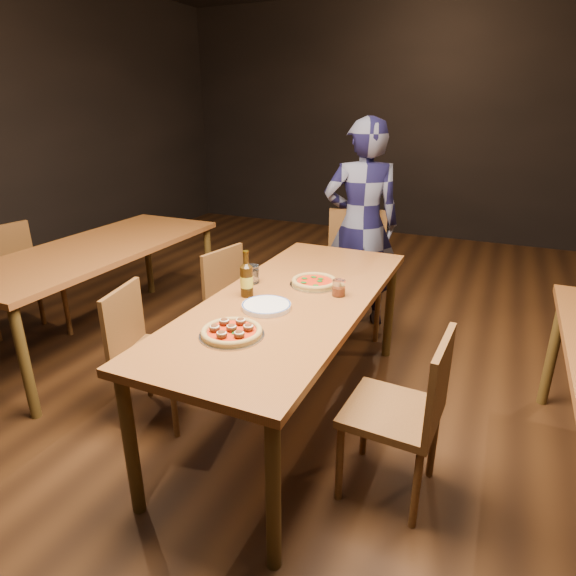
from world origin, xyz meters
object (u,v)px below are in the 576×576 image
at_px(chair_main_e, 392,411).
at_px(diner, 361,226).
at_px(table_main, 292,309).
at_px(chair_end, 354,271).
at_px(pizza_margherita, 314,282).
at_px(plate_stack, 266,306).
at_px(water_glass, 252,274).
at_px(amber_glass, 339,288).
at_px(chair_main_sw, 245,308).
at_px(beer_bottle, 247,280).
at_px(pizza_meatball, 232,331).
at_px(chair_main_nw, 156,353).
at_px(chair_nbr_left, 25,283).
at_px(table_left, 96,256).

bearing_deg(chair_main_e, diner, -155.92).
bearing_deg(table_main, chair_end, 91.04).
height_order(chair_main_e, pizza_margherita, chair_main_e).
xyz_separation_m(plate_stack, water_glass, (-0.24, 0.30, 0.04)).
bearing_deg(amber_glass, pizza_margherita, 151.12).
bearing_deg(chair_main_sw, beer_bottle, -137.66).
relative_size(pizza_meatball, diner, 0.18).
distance_m(chair_main_sw, beer_bottle, 0.73).
xyz_separation_m(chair_main_sw, chair_end, (0.52, 0.84, 0.07)).
relative_size(pizza_margherita, plate_stack, 1.13).
height_order(chair_main_nw, beer_bottle, beer_bottle).
relative_size(chair_main_nw, chair_main_sw, 0.98).
bearing_deg(table_main, plate_stack, -106.47).
relative_size(chair_main_sw, chair_end, 0.86).
distance_m(plate_stack, diner, 1.62).
relative_size(chair_nbr_left, amber_glass, 10.34).
bearing_deg(amber_glass, chair_nbr_left, -178.99).
bearing_deg(chair_nbr_left, table_main, -83.17).
height_order(chair_main_nw, pizza_meatball, chair_main_nw).
xyz_separation_m(water_glass, diner, (0.27, 1.31, 0.02)).
bearing_deg(chair_main_sw, chair_main_nw, 179.40).
height_order(pizza_margherita, plate_stack, pizza_margherita).
distance_m(chair_main_sw, chair_main_e, 1.41).
xyz_separation_m(table_left, pizza_margherita, (1.74, -0.08, 0.09)).
bearing_deg(pizza_meatball, water_glass, 110.48).
distance_m(chair_nbr_left, beer_bottle, 2.05).
relative_size(pizza_meatball, pizza_margherita, 1.04).
relative_size(plate_stack, amber_glass, 2.83).
distance_m(table_left, pizza_meatball, 1.84).
bearing_deg(chair_main_nw, table_main, -77.16).
relative_size(table_main, pizza_meatball, 6.79).
xyz_separation_m(chair_end, pizza_meatball, (-0.04, -1.79, 0.28)).
distance_m(chair_main_nw, chair_nbr_left, 1.59).
bearing_deg(chair_main_e, water_glass, -112.38).
bearing_deg(table_main, amber_glass, 29.24).
bearing_deg(water_glass, pizza_margherita, 18.30).
bearing_deg(amber_glass, chair_main_e, -47.85).
height_order(chair_main_nw, chair_nbr_left, chair_nbr_left).
relative_size(pizza_meatball, plate_stack, 1.18).
distance_m(table_left, diner, 2.02).
distance_m(table_left, chair_main_nw, 1.21).
xyz_separation_m(water_glass, amber_glass, (0.52, 0.01, -0.01)).
distance_m(table_left, pizza_margherita, 1.75).
xyz_separation_m(chair_main_nw, beer_bottle, (0.46, 0.24, 0.43)).
bearing_deg(chair_main_e, chair_nbr_left, -95.18).
relative_size(chair_end, chair_nbr_left, 1.07).
relative_size(chair_main_sw, beer_bottle, 3.41).
xyz_separation_m(table_main, chair_end, (-0.02, 1.27, -0.19)).
height_order(pizza_meatball, beer_bottle, beer_bottle).
bearing_deg(water_glass, plate_stack, -51.01).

